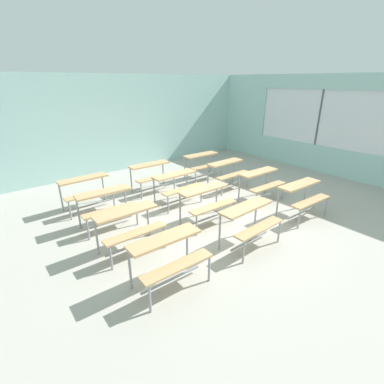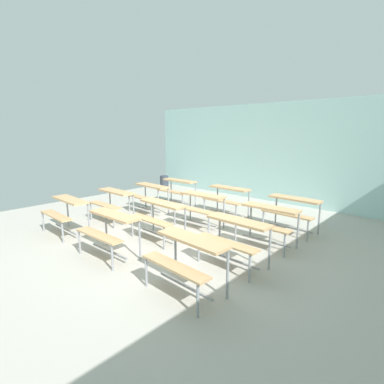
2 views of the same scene
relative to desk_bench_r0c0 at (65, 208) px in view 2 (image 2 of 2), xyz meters
The scene contains 15 objects.
ground 2.39m from the desk_bench_r0c0, 32.05° to the left, with size 10.00×9.00×0.05m, color #ADA89E.
wall_back 6.13m from the desk_bench_r0c0, 71.10° to the left, with size 10.00×0.12×3.00m, color #A8D1CC.
desk_bench_r0c0 is the anchor object (origin of this frame).
desk_bench_r0c1 1.71m from the desk_bench_r0c0, ahead, with size 1.12×0.62×0.74m.
desk_bench_r0c2 3.50m from the desk_bench_r0c0, ahead, with size 1.13×0.64×0.74m.
desk_bench_r1c0 1.15m from the desk_bench_r0c0, 91.71° to the left, with size 1.10×0.59×0.74m.
desk_bench_r1c1 2.03m from the desk_bench_r0c0, 33.31° to the left, with size 1.11×0.62×0.74m.
desk_bench_r1c2 3.68m from the desk_bench_r0c0, 17.97° to the left, with size 1.12×0.62×0.74m.
desk_bench_r2c0 2.25m from the desk_bench_r0c0, 89.72° to the left, with size 1.12×0.64×0.74m.
desk_bench_r2c1 2.88m from the desk_bench_r0c0, 51.80° to the left, with size 1.11×0.62×0.74m.
desk_bench_r2c2 4.15m from the desk_bench_r0c0, 33.02° to the left, with size 1.10×0.60×0.74m.
desk_bench_r3c0 3.33m from the desk_bench_r0c0, 90.34° to the left, with size 1.11×0.61×0.74m.
desk_bench_r3c1 3.80m from the desk_bench_r0c0, 62.61° to the left, with size 1.11×0.61×0.74m.
desk_bench_r3c2 4.82m from the desk_bench_r0c0, 43.53° to the left, with size 1.12×0.63×0.74m.
trash_bin 5.55m from the desk_bench_r0c0, 115.73° to the left, with size 0.33×0.33×0.46m, color #333842.
Camera 2 is at (4.03, -3.83, 2.13)m, focal length 27.32 mm.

